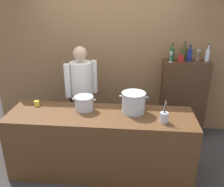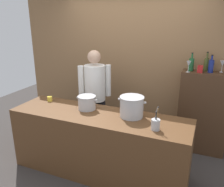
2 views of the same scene
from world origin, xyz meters
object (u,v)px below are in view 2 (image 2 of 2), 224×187
(utensil_crock, at_px, (156,124))
(butter_jar, at_px, (50,99))
(wine_bottle_olive, at_px, (206,64))
(wine_bottle_cobalt, at_px, (211,66))
(stockpot_small, at_px, (87,103))
(wine_bottle_green, at_px, (191,64))
(wine_glass_wide, at_px, (223,64))
(spice_tin_red, at_px, (200,69))
(stockpot_large, at_px, (132,107))
(chef, at_px, (95,92))
(wine_glass_tall, at_px, (189,64))

(utensil_crock, relative_size, butter_jar, 3.97)
(wine_bottle_olive, bearing_deg, wine_bottle_cobalt, -54.90)
(stockpot_small, xyz_separation_m, wine_bottle_green, (1.27, 1.08, 0.45))
(stockpot_small, height_order, wine_glass_wide, wine_glass_wide)
(wine_bottle_olive, xyz_separation_m, spice_tin_red, (-0.08, -0.16, -0.05))
(stockpot_large, relative_size, spice_tin_red, 3.50)
(wine_bottle_olive, bearing_deg, butter_jar, -153.07)
(spice_tin_red, bearing_deg, utensil_crock, -106.07)
(chef, height_order, wine_bottle_olive, chef)
(wine_bottle_olive, relative_size, wine_glass_wide, 1.66)
(utensil_crock, bearing_deg, wine_glass_tall, 80.82)
(wine_bottle_green, relative_size, spice_tin_red, 2.64)
(spice_tin_red, bearing_deg, wine_glass_tall, -163.60)
(wine_bottle_green, bearing_deg, stockpot_small, -139.79)
(wine_bottle_cobalt, bearing_deg, wine_bottle_green, 179.34)
(stockpot_large, relative_size, wine_glass_wide, 2.12)
(wine_glass_tall, bearing_deg, wine_bottle_cobalt, 19.18)
(butter_jar, xyz_separation_m, wine_bottle_green, (1.97, 1.01, 0.51))
(wine_bottle_green, height_order, wine_glass_tall, wine_bottle_green)
(wine_bottle_green, bearing_deg, wine_bottle_olive, 24.15)
(wine_bottle_olive, relative_size, wine_bottle_green, 1.04)
(butter_jar, height_order, wine_bottle_olive, wine_bottle_olive)
(chef, xyz_separation_m, utensil_crock, (1.20, -0.80, 0.01))
(stockpot_small, relative_size, wine_bottle_cobalt, 1.18)
(chef, xyz_separation_m, butter_jar, (-0.55, -0.48, -0.03))
(wine_bottle_green, relative_size, wine_glass_wide, 1.59)
(wine_bottle_olive, bearing_deg, utensil_crock, -107.23)
(utensil_crock, relative_size, wine_glass_tall, 1.69)
(chef, height_order, wine_bottle_cobalt, chef)
(butter_jar, relative_size, wine_glass_wide, 0.41)
(utensil_crock, height_order, butter_jar, utensil_crock)
(stockpot_large, bearing_deg, utensil_crock, -33.92)
(wine_bottle_cobalt, relative_size, spice_tin_red, 2.50)
(stockpot_small, distance_m, wine_glass_wide, 2.12)
(stockpot_small, bearing_deg, stockpot_large, -0.29)
(butter_jar, height_order, wine_bottle_green, wine_bottle_green)
(butter_jar, height_order, wine_bottle_cobalt, wine_bottle_cobalt)
(butter_jar, relative_size, wine_bottle_olive, 0.25)
(wine_glass_wide, distance_m, spice_tin_red, 0.34)
(chef, xyz_separation_m, wine_glass_tall, (1.39, 0.42, 0.50))
(chef, xyz_separation_m, wine_glass_wide, (1.87, 0.61, 0.51))
(stockpot_large, height_order, butter_jar, stockpot_large)
(wine_bottle_green, xyz_separation_m, wine_glass_tall, (-0.03, -0.11, 0.02))
(utensil_crock, bearing_deg, stockpot_large, 146.08)
(stockpot_small, height_order, wine_bottle_green, wine_bottle_green)
(spice_tin_red, bearing_deg, butter_jar, -155.75)
(butter_jar, bearing_deg, wine_bottle_green, 27.23)
(wine_glass_wide, bearing_deg, wine_bottle_cobalt, -152.15)
(utensil_crock, xyz_separation_m, spice_tin_red, (0.37, 1.27, 0.43))
(wine_glass_tall, bearing_deg, wine_bottle_green, 74.79)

